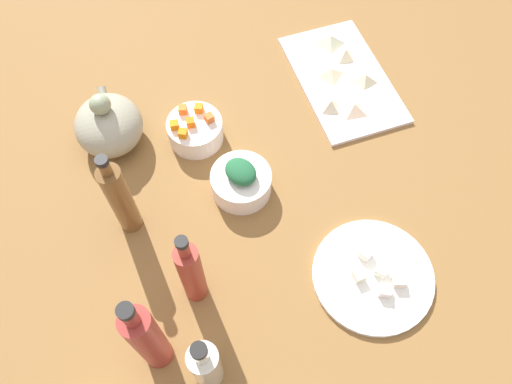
% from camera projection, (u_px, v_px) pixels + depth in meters
% --- Properties ---
extents(tabletop, '(1.90, 1.90, 0.03)m').
position_uv_depth(tabletop, '(256.00, 206.00, 1.10)').
color(tabletop, brown).
rests_on(tabletop, ground).
extents(cutting_board, '(0.37, 0.23, 0.01)m').
position_uv_depth(cutting_board, '(342.00, 79.00, 1.25)').
color(cutting_board, white).
rests_on(cutting_board, tabletop).
extents(plate_tofu, '(0.24, 0.24, 0.01)m').
position_uv_depth(plate_tofu, '(373.00, 276.00, 1.00)').
color(plate_tofu, white).
rests_on(plate_tofu, tabletop).
extents(bowl_greens, '(0.13, 0.13, 0.06)m').
position_uv_depth(bowl_greens, '(241.00, 183.00, 1.08)').
color(bowl_greens, white).
rests_on(bowl_greens, tabletop).
extents(bowl_carrots, '(0.13, 0.13, 0.06)m').
position_uv_depth(bowl_carrots, '(195.00, 130.00, 1.15)').
color(bowl_carrots, white).
rests_on(bowl_carrots, tabletop).
extents(teapot, '(0.18, 0.15, 0.15)m').
position_uv_depth(teapot, '(109.00, 125.00, 1.12)').
color(teapot, gray).
rests_on(teapot, tabletop).
extents(bottle_0, '(0.05, 0.05, 0.29)m').
position_uv_depth(bottle_0, '(147.00, 338.00, 0.83)').
color(bottle_0, maroon).
rests_on(bottle_0, tabletop).
extents(bottle_1, '(0.05, 0.05, 0.25)m').
position_uv_depth(bottle_1, '(120.00, 199.00, 0.97)').
color(bottle_1, brown).
rests_on(bottle_1, tabletop).
extents(bottle_2, '(0.05, 0.05, 0.20)m').
position_uv_depth(bottle_2, '(206.00, 365.00, 0.85)').
color(bottle_2, silver).
rests_on(bottle_2, tabletop).
extents(bottle_3, '(0.04, 0.04, 0.24)m').
position_uv_depth(bottle_3, '(191.00, 273.00, 0.90)').
color(bottle_3, maroon).
rests_on(bottle_3, tabletop).
extents(carrot_cube_0, '(0.02, 0.02, 0.02)m').
position_uv_depth(carrot_cube_0, '(183.00, 110.00, 1.13)').
color(carrot_cube_0, orange).
rests_on(carrot_cube_0, bowl_carrots).
extents(carrot_cube_1, '(0.02, 0.02, 0.02)m').
position_uv_depth(carrot_cube_1, '(174.00, 125.00, 1.11)').
color(carrot_cube_1, orange).
rests_on(carrot_cube_1, bowl_carrots).
extents(carrot_cube_2, '(0.02, 0.02, 0.02)m').
position_uv_depth(carrot_cube_2, '(190.00, 122.00, 1.11)').
color(carrot_cube_2, orange).
rests_on(carrot_cube_2, bowl_carrots).
extents(carrot_cube_3, '(0.02, 0.02, 0.02)m').
position_uv_depth(carrot_cube_3, '(183.00, 133.00, 1.10)').
color(carrot_cube_3, orange).
rests_on(carrot_cube_3, bowl_carrots).
extents(carrot_cube_4, '(0.02, 0.02, 0.02)m').
position_uv_depth(carrot_cube_4, '(199.00, 108.00, 1.13)').
color(carrot_cube_4, orange).
rests_on(carrot_cube_4, bowl_carrots).
extents(carrot_cube_5, '(0.02, 0.02, 0.02)m').
position_uv_depth(carrot_cube_5, '(209.00, 118.00, 1.12)').
color(carrot_cube_5, orange).
rests_on(carrot_cube_5, bowl_carrots).
extents(chopped_greens_mound, '(0.09, 0.09, 0.03)m').
position_uv_depth(chopped_greens_mound, '(241.00, 172.00, 1.04)').
color(chopped_greens_mound, '#215F38').
rests_on(chopped_greens_mound, bowl_greens).
extents(tofu_cube_0, '(0.03, 0.03, 0.02)m').
position_uv_depth(tofu_cube_0, '(385.00, 291.00, 0.97)').
color(tofu_cube_0, white).
rests_on(tofu_cube_0, plate_tofu).
extents(tofu_cube_1, '(0.02, 0.02, 0.02)m').
position_uv_depth(tofu_cube_1, '(359.00, 276.00, 0.98)').
color(tofu_cube_1, '#EFEBCD').
rests_on(tofu_cube_1, plate_tofu).
extents(tofu_cube_2, '(0.03, 0.03, 0.02)m').
position_uv_depth(tofu_cube_2, '(366.00, 254.00, 1.01)').
color(tofu_cube_2, white).
rests_on(tofu_cube_2, plate_tofu).
extents(tofu_cube_3, '(0.03, 0.03, 0.02)m').
position_uv_depth(tofu_cube_3, '(381.00, 271.00, 0.99)').
color(tofu_cube_3, white).
rests_on(tofu_cube_3, plate_tofu).
extents(tofu_cube_4, '(0.03, 0.03, 0.02)m').
position_uv_depth(tofu_cube_4, '(399.00, 281.00, 0.98)').
color(tofu_cube_4, '#F5E1C9').
rests_on(tofu_cube_4, plate_tofu).
extents(dumpling_0, '(0.06, 0.05, 0.02)m').
position_uv_depth(dumpling_0, '(330.00, 72.00, 1.24)').
color(dumpling_0, beige).
rests_on(dumpling_0, cutting_board).
extents(dumpling_1, '(0.08, 0.08, 0.02)m').
position_uv_depth(dumpling_1, '(354.00, 107.00, 1.19)').
color(dumpling_1, beige).
rests_on(dumpling_1, cutting_board).
extents(dumpling_2, '(0.06, 0.06, 0.03)m').
position_uv_depth(dumpling_2, '(345.00, 54.00, 1.27)').
color(dumpling_2, beige).
rests_on(dumpling_2, cutting_board).
extents(dumpling_3, '(0.06, 0.06, 0.02)m').
position_uv_depth(dumpling_3, '(365.00, 78.00, 1.23)').
color(dumpling_3, beige).
rests_on(dumpling_3, cutting_board).
extents(dumpling_4, '(0.06, 0.06, 0.03)m').
position_uv_depth(dumpling_4, '(331.00, 104.00, 1.19)').
color(dumpling_4, beige).
rests_on(dumpling_4, cutting_board).
extents(dumpling_5, '(0.07, 0.07, 0.03)m').
position_uv_depth(dumpling_5, '(330.00, 40.00, 1.29)').
color(dumpling_5, beige).
rests_on(dumpling_5, cutting_board).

